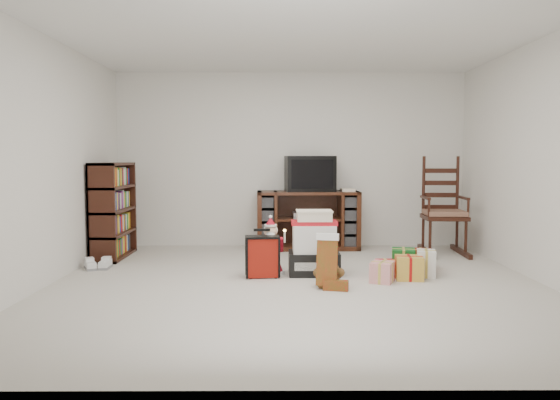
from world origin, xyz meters
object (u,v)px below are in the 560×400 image
object	(u,v)px
sneaker_pair	(98,265)
gift_cluster	(405,265)
crt_television	(310,174)
red_suitcase	(262,256)
mrs_claus_figurine	(271,252)
bookshelf	(113,212)
teddy_bear	(329,270)
santa_figurine	(310,248)
tv_stand	(308,220)
rocking_chair	(443,219)
gift_pile	(314,247)

from	to	relation	value
sneaker_pair	gift_cluster	xyz separation A→B (m)	(3.46, -0.39, 0.08)
gift_cluster	crt_television	size ratio (longest dim) A/B	1.39
red_suitcase	mrs_claus_figurine	world-z (taller)	mrs_claus_figurine
bookshelf	teddy_bear	size ratio (longest dim) A/B	3.37
crt_television	gift_cluster	bearing A→B (deg)	-67.10
teddy_bear	santa_figurine	size ratio (longest dim) A/B	0.62
tv_stand	santa_figurine	size ratio (longest dim) A/B	2.45
bookshelf	sneaker_pair	size ratio (longest dim) A/B	3.70
bookshelf	mrs_claus_figurine	distance (m)	2.32
santa_figurine	sneaker_pair	xyz separation A→B (m)	(-2.45, -0.08, -0.18)
santa_figurine	rocking_chair	bearing A→B (deg)	27.56
red_suitcase	gift_pile	bearing A→B (deg)	9.02
tv_stand	red_suitcase	distance (m)	1.95
tv_stand	teddy_bear	size ratio (longest dim) A/B	3.97
rocking_chair	gift_cluster	distance (m)	1.69
bookshelf	sneaker_pair	xyz separation A→B (m)	(0.03, -0.76, -0.54)
rocking_chair	teddy_bear	bearing A→B (deg)	-129.09
tv_stand	crt_television	world-z (taller)	crt_television
rocking_chair	sneaker_pair	bearing A→B (deg)	-163.41
teddy_bear	crt_television	distance (m)	2.42
tv_stand	teddy_bear	distance (m)	2.26
rocking_chair	santa_figurine	size ratio (longest dim) A/B	2.31
santa_figurine	gift_cluster	size ratio (longest dim) A/B	0.59
gift_pile	mrs_claus_figurine	world-z (taller)	gift_pile
teddy_bear	santa_figurine	world-z (taller)	santa_figurine
red_suitcase	mrs_claus_figurine	bearing A→B (deg)	55.90
rocking_chair	bookshelf	bearing A→B (deg)	-173.26
sneaker_pair	rocking_chair	bearing A→B (deg)	-3.94
rocking_chair	santa_figurine	distance (m)	2.10
rocking_chair	gift_cluster	xyz separation A→B (m)	(-0.84, -1.43, -0.34)
bookshelf	red_suitcase	xyz separation A→B (m)	(1.95, -1.21, -0.36)
gift_pile	santa_figurine	bearing A→B (deg)	93.32
mrs_claus_figurine	rocking_chair	bearing A→B (deg)	30.31
bookshelf	sneaker_pair	bearing A→B (deg)	-87.37
tv_stand	rocking_chair	xyz separation A→B (m)	(1.79, -0.35, 0.05)
teddy_bear	santa_figurine	distance (m)	0.95
mrs_claus_figurine	sneaker_pair	world-z (taller)	mrs_claus_figurine
sneaker_pair	gift_cluster	distance (m)	3.48
gift_pile	crt_television	world-z (taller)	crt_television
gift_cluster	tv_stand	bearing A→B (deg)	118.23
crt_television	gift_pile	bearing A→B (deg)	-96.58
tv_stand	crt_television	size ratio (longest dim) A/B	2.03
tv_stand	crt_television	bearing A→B (deg)	-7.83
tv_stand	gift_pile	distance (m)	1.71
sneaker_pair	gift_pile	bearing A→B (deg)	-24.72
rocking_chair	teddy_bear	size ratio (longest dim) A/B	3.75
tv_stand	sneaker_pair	bearing A→B (deg)	-152.42
santa_figurine	gift_pile	bearing A→B (deg)	-86.30
tv_stand	red_suitcase	size ratio (longest dim) A/B	2.76
bookshelf	red_suitcase	distance (m)	2.33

